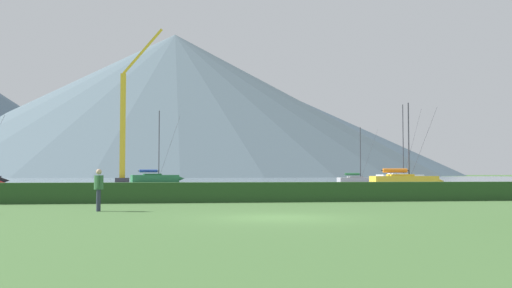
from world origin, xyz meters
name	(u,v)px	position (x,y,z in m)	size (l,w,h in m)	color
ground_plane	(278,218)	(0.00, 0.00, 0.00)	(1000.00, 1000.00, 0.00)	#477038
harbor_water	(180,179)	(0.00, 137.00, 0.00)	(320.00, 246.00, 0.00)	#8499A8
hedge_line	(238,192)	(0.00, 11.00, 0.51)	(80.00, 1.20, 1.02)	#284C23
sailboat_slip_2	(156,178)	(-5.42, 81.31, 0.75)	(9.14, 4.11, 12.03)	#236B38
sailboat_slip_3	(405,180)	(23.57, 45.79, 0.71)	(8.66, 2.79, 9.68)	gold
sailboat_slip_4	(401,177)	(37.58, 81.16, 0.79)	(9.48, 3.80, 13.78)	white
sailboat_slip_6	(358,180)	(23.84, 63.53, 0.54)	(6.53, 1.98, 8.20)	#9E9EA3
person_seated_viewer	(99,186)	(-6.28, 4.37, 0.97)	(0.36, 0.57, 1.65)	#2D3347
dock_crane	(124,131)	(-10.03, 72.89, 7.87)	(6.91, 2.00, 23.95)	#333338
distant_hill_west_ridge	(262,129)	(64.08, 399.82, 32.97)	(277.40, 277.40, 65.94)	#4C6070
distant_hill_central_peak	(175,105)	(0.87, 320.78, 40.51)	(290.59, 290.59, 81.02)	slate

